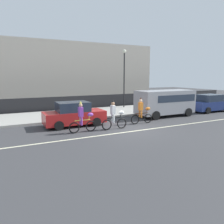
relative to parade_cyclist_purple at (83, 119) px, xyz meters
The scene contains 12 objects.
ground_plane 3.09m from the parade_cyclist_purple, 12.79° to the right, with size 80.00×80.00×0.00m, color #38383A.
road_centre_line 3.24m from the parade_cyclist_purple, 21.77° to the right, with size 36.00×0.14×0.01m, color beige.
sidewalk_curb 6.57m from the parade_cyclist_purple, 63.58° to the left, with size 60.00×5.00×0.15m, color #9E9B93.
fence_line 9.21m from the parade_cyclist_purple, 71.63° to the left, with size 40.00×0.08×1.40m, color black.
building_backdrop 17.59m from the parade_cyclist_purple, 87.97° to the left, with size 28.00×8.00×7.42m, color #B2A899.
parade_cyclist_purple is the anchor object (origin of this frame).
parade_cyclist_zebra 2.08m from the parade_cyclist_purple, ahead, with size 1.72×0.50×1.92m.
parade_cyclist_orange 4.60m from the parade_cyclist_purple, ahead, with size 1.72×0.50×1.92m.
parked_van_grey 8.33m from the parade_cyclist_purple, 14.20° to the left, with size 5.00×2.22×2.18m.
parked_car_navy 13.60m from the parade_cyclist_purple, ahead, with size 4.10×1.92×1.64m.
parked_car_red 1.98m from the parade_cyclist_purple, 88.28° to the left, with size 4.10×1.92×1.64m.
street_lamp_post 10.75m from the parade_cyclist_purple, 46.32° to the left, with size 0.36×0.36×5.86m.
Camera 1 is at (-7.10, -11.61, 3.38)m, focal length 35.00 mm.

